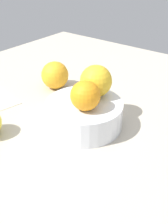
{
  "coord_description": "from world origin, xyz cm",
  "views": [
    {
      "loc": [
        37.4,
        29.1,
        32.94
      ],
      "look_at": [
        0.0,
        0.0,
        3.41
      ],
      "focal_mm": 41.97,
      "sensor_mm": 36.0,
      "label": 1
    }
  ],
  "objects_px": {
    "fruit_bowl": "(84,115)",
    "orange_in_bowl_0": "(85,96)",
    "orange_loose_0": "(55,75)",
    "orange_in_bowl_1": "(95,81)"
  },
  "relations": [
    {
      "from": "fruit_bowl",
      "to": "orange_in_bowl_0",
      "type": "height_order",
      "value": "orange_in_bowl_0"
    },
    {
      "from": "orange_in_bowl_0",
      "to": "orange_loose_0",
      "type": "bearing_deg",
      "value": -120.79
    },
    {
      "from": "orange_in_bowl_1",
      "to": "orange_loose_0",
      "type": "xyz_separation_m",
      "value": [
        -0.06,
        -0.17,
        -0.05
      ]
    },
    {
      "from": "fruit_bowl",
      "to": "orange_loose_0",
      "type": "xyz_separation_m",
      "value": [
        -0.1,
        -0.18,
        0.01
      ]
    },
    {
      "from": "fruit_bowl",
      "to": "orange_loose_0",
      "type": "distance_m",
      "value": 0.2
    },
    {
      "from": "orange_in_bowl_0",
      "to": "orange_in_bowl_1",
      "type": "distance_m",
      "value": 0.06
    },
    {
      "from": "orange_in_bowl_1",
      "to": "orange_loose_0",
      "type": "bearing_deg",
      "value": -107.86
    },
    {
      "from": "orange_in_bowl_0",
      "to": "orange_loose_0",
      "type": "xyz_separation_m",
      "value": [
        -0.12,
        -0.19,
        -0.05
      ]
    },
    {
      "from": "orange_in_bowl_1",
      "to": "orange_loose_0",
      "type": "height_order",
      "value": "orange_in_bowl_1"
    },
    {
      "from": "fruit_bowl",
      "to": "orange_loose_0",
      "type": "relative_size",
      "value": 2.21
    }
  ]
}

